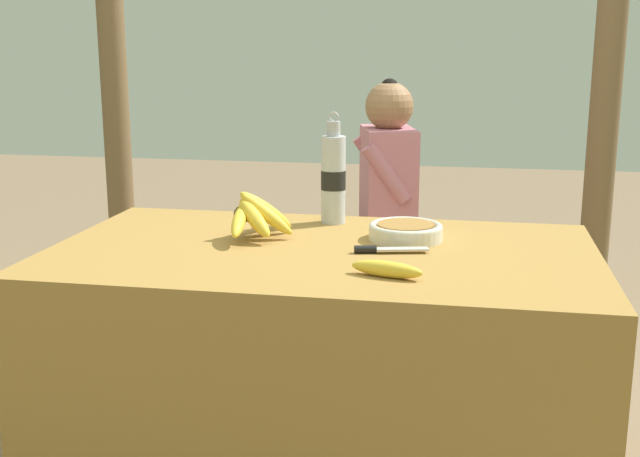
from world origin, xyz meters
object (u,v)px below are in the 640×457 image
knife (380,249)px  wooden_bench (331,250)px  support_post_near (112,46)px  banana_bunch_ripe (256,215)px  support_post_far (610,46)px  serving_bowl (406,231)px  seated_vendor (377,189)px  banana_bunch_green (244,220)px  loose_banana_front (387,269)px  water_bottle (333,178)px

knife → wooden_bench: (-0.36, 1.38, -0.37)m
support_post_near → banana_bunch_ripe: bearing=-55.3°
support_post_far → serving_bowl: bearing=-114.3°
wooden_bench → seated_vendor: (0.20, -0.04, 0.28)m
support_post_near → support_post_far: (2.28, 0.00, 0.00)m
serving_bowl → seated_vendor: seated_vendor is taller
banana_bunch_ripe → support_post_near: support_post_near is taller
knife → seated_vendor: size_ratio=0.18×
banana_bunch_green → support_post_near: support_post_near is taller
loose_banana_front → seated_vendor: (-0.20, 1.54, -0.10)m
support_post_near → banana_bunch_green: bearing=-27.7°
serving_bowl → wooden_bench: 1.35m
wooden_bench → knife: bearing=-75.3°
serving_bowl → seated_vendor: size_ratio=0.19×
water_bottle → knife: water_bottle is taller
water_bottle → wooden_bench: size_ratio=0.21×
loose_banana_front → support_post_near: 2.55m
knife → support_post_far: size_ratio=0.08×
loose_banana_front → support_post_far: size_ratio=0.07×
water_bottle → banana_bunch_green: water_bottle is taller
loose_banana_front → support_post_near: (-1.54, 1.97, 0.48)m
support_post_near → seated_vendor: bearing=-17.9°
seated_vendor → support_post_near: 1.52m
banana_bunch_ripe → seated_vendor: bearing=81.7°
banana_bunch_ripe → water_bottle: (0.17, 0.23, 0.07)m
knife → banana_bunch_green: knife is taller
wooden_bench → banana_bunch_green: banana_bunch_green is taller
water_bottle → seated_vendor: (0.01, 1.02, -0.21)m
water_bottle → banana_bunch_ripe: bearing=-127.0°
banana_bunch_ripe → serving_bowl: bearing=8.0°
seated_vendor → support_post_far: 1.19m
seated_vendor → serving_bowl: bearing=86.1°
loose_banana_front → wooden_bench: 1.68m
water_bottle → wooden_bench: (-0.19, 1.06, -0.49)m
loose_banana_front → banana_bunch_green: (-0.79, 1.58, -0.26)m
wooden_bench → banana_bunch_green: bearing=-179.3°
banana_bunch_ripe → seated_vendor: (0.18, 1.24, -0.15)m
banana_bunch_ripe → serving_bowl: 0.40m
banana_bunch_ripe → wooden_bench: (-0.02, 1.28, -0.43)m
banana_bunch_ripe → knife: (0.34, -0.09, -0.05)m
loose_banana_front → support_post_far: support_post_far is taller
banana_bunch_ripe → knife: 0.36m
wooden_bench → support_post_far: size_ratio=0.65×
water_bottle → knife: 0.38m
loose_banana_front → banana_bunch_ripe: bearing=141.8°
banana_bunch_green → support_post_near: 1.13m
serving_bowl → seated_vendor: 1.21m
wooden_bench → banana_bunch_green: (-0.39, -0.00, 0.12)m
serving_bowl → support_post_near: bearing=133.8°
knife → support_post_far: support_post_far is taller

